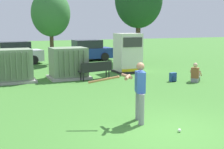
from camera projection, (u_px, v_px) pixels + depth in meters
The scene contains 13 objects.
ground_plane at pixel (169, 131), 7.89m from camera, with size 96.00×96.00×0.00m, color #3D752D.
transformer_west at pixel (13, 66), 14.65m from camera, with size 2.10×1.70×1.62m.
transformer_mid_west at pixel (68, 63), 15.63m from camera, with size 2.10×1.70×1.62m.
generator_enclosure at pixel (128, 53), 17.65m from camera, with size 1.60×1.40×2.30m.
park_bench at pixel (96, 69), 15.32m from camera, with size 1.84×0.72×0.92m.
batter at pixel (138, 89), 8.50m from camera, with size 1.60×0.78×1.74m.
sports_ball at pixel (179, 130), 7.83m from camera, with size 0.09×0.09×0.09m, color white.
seated_spectator at pixel (195, 74), 14.71m from camera, with size 0.77×0.71×0.96m.
backpack at pixel (173, 77), 14.83m from camera, with size 0.33×0.28×0.44m.
tree_center_left at pixel (51, 14), 20.87m from camera, with size 2.73×2.73×5.21m.
tree_center_right at pixel (139, 0), 21.95m from camera, with size 3.51×3.51×6.72m.
parked_car_leftmost at pixel (12, 54), 21.23m from camera, with size 4.39×2.34×1.62m.
parked_car_left_of_center at pixel (86, 51), 23.58m from camera, with size 4.25×2.01×1.62m.
Camera 1 is at (-4.35, -6.33, 2.78)m, focal length 47.81 mm.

